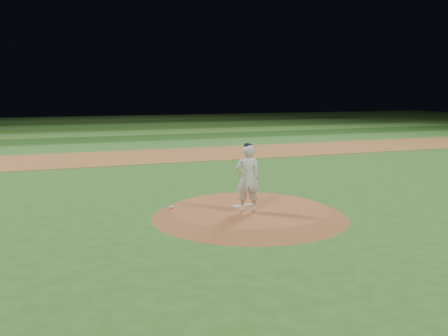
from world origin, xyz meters
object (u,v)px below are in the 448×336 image
Objects in this scene: pitcher_on_mound at (248,178)px; pitchers_mound at (250,212)px; rosin_bag at (171,207)px; pitching_rubber at (244,205)px.

pitchers_mound is at bearing 57.29° from pitcher_on_mound.
pitcher_on_mound is (-0.22, -0.35, 1.05)m from pitchers_mound.
pitcher_on_mound is (1.83, -1.14, 0.89)m from rosin_bag.
pitchers_mound is at bearing -21.06° from rosin_bag.
pitchers_mound is 2.21m from rosin_bag.
pitchers_mound is 1.13m from pitcher_on_mound.
pitching_rubber is (-0.06, 0.28, 0.14)m from pitchers_mound.
pitching_rubber reaches higher than pitchers_mound.
rosin_bag is 2.33m from pitcher_on_mound.
pitchers_mound is 8.22× the size of pitching_rubber.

